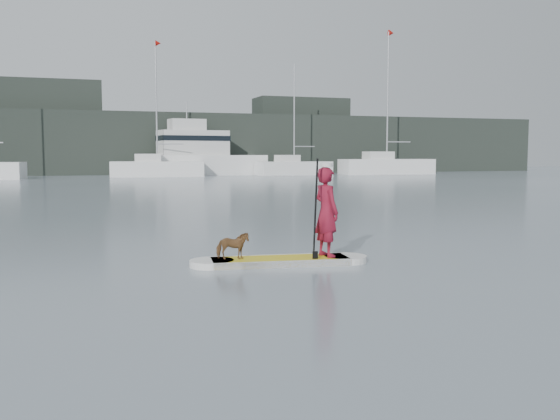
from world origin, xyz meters
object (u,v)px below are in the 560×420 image
object	(u,v)px
motor_yacht_a	(200,155)
paddleboard	(280,261)
sailboat_f	(386,165)
paddler	(326,212)
sailboat_e	(294,167)
sailboat_d	(157,167)
dog	(233,246)

from	to	relation	value
motor_yacht_a	paddleboard	bearing A→B (deg)	-105.99
paddleboard	sailboat_f	distance (m)	50.95
paddleboard	paddler	world-z (taller)	paddler
paddleboard	sailboat_f	xyz separation A→B (m)	(25.76, 43.94, 0.88)
sailboat_e	sailboat_d	bearing A→B (deg)	175.57
paddleboard	paddler	distance (m)	1.25
sailboat_f	motor_yacht_a	bearing A→B (deg)	170.90
paddler	sailboat_d	size ratio (longest dim) A/B	0.14
paddler	sailboat_e	world-z (taller)	sailboat_e
paddler	sailboat_f	bearing A→B (deg)	-41.30
dog	sailboat_d	distance (m)	44.77
paddler	sailboat_d	xyz separation A→B (m)	(2.74, 44.77, -0.11)
sailboat_f	paddleboard	bearing A→B (deg)	-118.96
sailboat_e	sailboat_f	bearing A→B (deg)	-12.39
paddleboard	sailboat_d	size ratio (longest dim) A/B	0.28
paddler	motor_yacht_a	size ratio (longest dim) A/B	0.14
paddler	paddleboard	bearing A→B (deg)	70.60
paddler	motor_yacht_a	xyz separation A→B (m)	(7.09, 47.36, 0.98)
paddler	sailboat_d	bearing A→B (deg)	-15.34
sailboat_f	dog	bearing A→B (deg)	-119.86
paddler	sailboat_f	size ratio (longest dim) A/B	0.12
dog	paddler	bearing A→B (deg)	-84.35
motor_yacht_a	sailboat_e	bearing A→B (deg)	-21.20
sailboat_d	paddleboard	bearing A→B (deg)	-87.22
paddleboard	dog	size ratio (longest dim) A/B	5.60
paddleboard	sailboat_e	world-z (taller)	sailboat_e
paddler	dog	world-z (taller)	paddler
sailboat_e	motor_yacht_a	size ratio (longest dim) A/B	0.89
paddler	dog	distance (m)	1.84
dog	motor_yacht_a	bearing A→B (deg)	2.62
paddleboard	motor_yacht_a	world-z (taller)	motor_yacht_a
motor_yacht_a	sailboat_f	bearing A→B (deg)	-16.94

